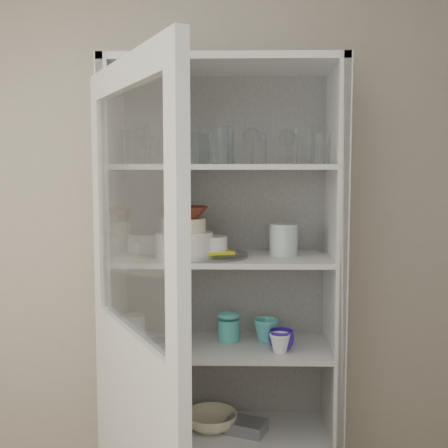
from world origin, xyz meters
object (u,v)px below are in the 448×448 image
at_px(cream_bowl, 184,225).
at_px(mug_teal, 266,330).
at_px(white_canister, 134,328).
at_px(tin_box, 246,426).
at_px(cupboard_door, 134,396).
at_px(grey_bowl_stack, 284,240).
at_px(white_ramekin, 211,243).
at_px(goblet_2, 251,144).
at_px(mug_blue, 281,340).
at_px(goblet_1, 197,147).
at_px(glass_platter, 211,255).
at_px(yellow_trivet, 211,252).
at_px(terracotta_bowl, 184,212).
at_px(cream_dish, 211,421).
at_px(pantry_cabinet, 224,323).
at_px(goblet_0, 147,148).
at_px(measuring_cups, 160,345).
at_px(plate_stack_front, 184,245).
at_px(mug_white, 280,343).
at_px(teal_jar, 229,328).
at_px(goblet_3, 287,145).
at_px(plate_stack_back, 149,242).

bearing_deg(cream_bowl, mug_teal, 15.40).
relative_size(white_canister, tin_box, 0.68).
relative_size(cupboard_door, grey_bowl_stack, 14.29).
bearing_deg(white_ramekin, grey_bowl_stack, 9.66).
distance_m(goblet_2, mug_blue, 0.87).
xyz_separation_m(goblet_1, cream_bowl, (-0.05, -0.15, -0.34)).
distance_m(glass_platter, white_ramekin, 0.05).
relative_size(cupboard_door, yellow_trivet, 12.43).
height_order(terracotta_bowl, cream_dish, terracotta_bowl).
distance_m(pantry_cabinet, glass_platter, 0.35).
distance_m(pantry_cabinet, goblet_2, 0.82).
bearing_deg(yellow_trivet, goblet_0, 151.00).
relative_size(terracotta_bowl, white_canister, 1.70).
xyz_separation_m(cupboard_door, measuring_cups, (0.01, 0.53, 0.01)).
relative_size(mug_teal, measuring_cups, 1.08).
distance_m(plate_stack_front, cream_dish, 0.83).
relative_size(goblet_2, grey_bowl_stack, 1.31).
xyz_separation_m(grey_bowl_stack, tin_box, (-0.17, -0.04, -0.84)).
bearing_deg(goblet_1, white_ramekin, -61.31).
bearing_deg(yellow_trivet, goblet_2, 34.29).
distance_m(goblet_0, plate_stack_front, 0.49).
height_order(white_ramekin, mug_blue, white_ramekin).
xyz_separation_m(plate_stack_front, measuring_cups, (-0.11, -0.03, -0.44)).
relative_size(terracotta_bowl, mug_white, 2.33).
height_order(cream_bowl, mug_white, cream_bowl).
xyz_separation_m(goblet_0, grey_bowl_stack, (0.62, -0.11, -0.41)).
bearing_deg(cupboard_door, mug_white, 105.87).
height_order(glass_platter, teal_jar, glass_platter).
bearing_deg(cupboard_door, grey_bowl_stack, 111.20).
relative_size(teal_jar, measuring_cups, 1.15).
bearing_deg(white_canister, plate_stack_front, -21.33).
bearing_deg(goblet_0, cupboard_door, -85.25).
distance_m(goblet_3, cream_bowl, 0.58).
bearing_deg(teal_jar, plate_stack_front, -151.08).
distance_m(mug_blue, mug_teal, 0.13).
xyz_separation_m(mug_blue, teal_jar, (-0.23, 0.12, 0.02)).
distance_m(cream_bowl, mug_teal, 0.62).
relative_size(goblet_2, teal_jar, 1.54).
bearing_deg(white_canister, cream_dish, -4.10).
bearing_deg(cupboard_door, cream_dish, 132.09).
bearing_deg(plate_stack_back, goblet_2, -6.37).
distance_m(yellow_trivet, cream_dish, 0.79).
xyz_separation_m(goblet_1, goblet_3, (0.40, -0.02, 0.00)).
bearing_deg(teal_jar, white_ramekin, -131.53).
xyz_separation_m(plate_stack_back, tin_box, (0.45, -0.16, -0.82)).
xyz_separation_m(goblet_1, measuring_cups, (-0.15, -0.17, -0.86)).
distance_m(cream_bowl, measuring_cups, 0.53).
relative_size(goblet_0, mug_blue, 1.39).
distance_m(yellow_trivet, white_ramekin, 0.04).
distance_m(white_ramekin, mug_teal, 0.48).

